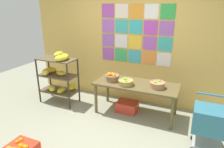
# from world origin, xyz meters

# --- Properties ---
(ground) EXTENTS (9.19, 9.19, 0.00)m
(ground) POSITION_xyz_m (0.00, 0.00, 0.00)
(ground) COLOR gray
(back_wall_with_art) EXTENTS (4.96, 0.07, 2.82)m
(back_wall_with_art) POSITION_xyz_m (0.00, 1.62, 1.42)
(back_wall_with_art) COLOR #DCAF57
(back_wall_with_art) RESTS_ON ground
(banana_shelf_unit) EXTENTS (0.86, 0.55, 1.18)m
(banana_shelf_unit) POSITION_xyz_m (-1.47, 0.83, 0.70)
(banana_shelf_unit) COLOR #322821
(banana_shelf_unit) RESTS_ON ground
(display_table) EXTENTS (1.65, 0.70, 0.67)m
(display_table) POSITION_xyz_m (0.32, 1.00, 0.60)
(display_table) COLOR brown
(display_table) RESTS_ON ground
(fruit_basket_left) EXTENTS (0.29, 0.29, 0.14)m
(fruit_basket_left) POSITION_xyz_m (0.74, 0.95, 0.74)
(fruit_basket_left) COLOR #AE7B55
(fruit_basket_left) RESTS_ON display_table
(fruit_basket_centre) EXTENTS (0.31, 0.31, 0.13)m
(fruit_basket_centre) POSITION_xyz_m (0.15, 0.85, 0.73)
(fruit_basket_centre) COLOR #A98E47
(fruit_basket_centre) RESTS_ON display_table
(fruit_basket_back_right) EXTENTS (0.29, 0.29, 0.19)m
(fruit_basket_back_right) POSITION_xyz_m (-0.18, 0.95, 0.76)
(fruit_basket_back_right) COLOR #8A6747
(fruit_basket_back_right) RESTS_ON display_table
(produce_crate_under_table) EXTENTS (0.43, 0.33, 0.22)m
(produce_crate_under_table) POSITION_xyz_m (0.13, 1.03, 0.11)
(produce_crate_under_table) COLOR red
(produce_crate_under_table) RESTS_ON ground
(shopping_cart) EXTENTS (0.51, 0.47, 0.85)m
(shopping_cart) POSITION_xyz_m (1.68, 0.39, 0.50)
(shopping_cart) COLOR black
(shopping_cart) RESTS_ON ground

